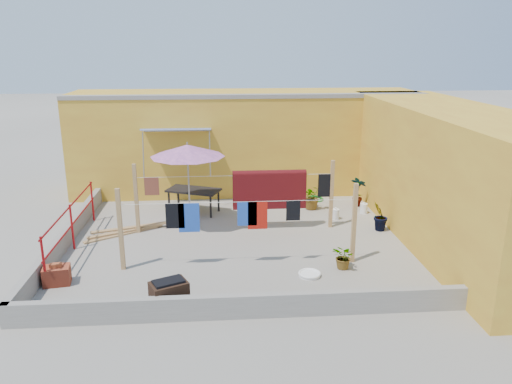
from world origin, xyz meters
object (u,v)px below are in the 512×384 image
(water_jug_a, at_px, (335,214))
(plant_back_a, at_px, (312,197))
(patio_umbrella, at_px, (187,151))
(brick_stack, at_px, (57,275))
(water_jug_b, at_px, (364,208))
(green_hose, at_px, (315,199))
(outdoor_table, at_px, (194,191))
(white_basin, at_px, (310,274))
(brazier, at_px, (169,295))

(water_jug_a, xyz_separation_m, plant_back_a, (-0.48, 0.94, 0.22))
(patio_umbrella, bearing_deg, brick_stack, -129.42)
(water_jug_b, height_order, green_hose, water_jug_b)
(outdoor_table, relative_size, water_jug_a, 4.94)
(white_basin, bearing_deg, water_jug_b, 59.62)
(water_jug_a, bearing_deg, green_hose, 96.86)
(water_jug_b, bearing_deg, outdoor_table, 174.38)
(white_basin, height_order, plant_back_a, plant_back_a)
(outdoor_table, bearing_deg, water_jug_a, -13.11)
(white_basin, distance_m, green_hose, 5.37)
(white_basin, relative_size, water_jug_a, 1.44)
(patio_umbrella, height_order, brick_stack, patio_umbrella)
(patio_umbrella, height_order, outdoor_table, patio_umbrella)
(water_jug_b, height_order, plant_back_a, plant_back_a)
(patio_umbrella, xyz_separation_m, outdoor_table, (0.05, 1.25, -1.43))
(water_jug_a, height_order, water_jug_b, same)
(brazier, height_order, water_jug_b, brazier)
(green_hose, bearing_deg, white_basin, -102.15)
(brazier, distance_m, white_basin, 3.02)
(water_jug_a, bearing_deg, plant_back_a, 116.98)
(outdoor_table, xyz_separation_m, plant_back_a, (3.43, 0.03, -0.26))
(green_hose, relative_size, plant_back_a, 0.75)
(brick_stack, xyz_separation_m, white_basin, (5.13, -0.04, -0.15))
(patio_umbrella, relative_size, brick_stack, 4.12)
(white_basin, bearing_deg, plant_back_a, 78.79)
(outdoor_table, distance_m, water_jug_b, 4.88)
(brazier, relative_size, water_jug_a, 2.32)
(outdoor_table, bearing_deg, white_basin, -59.49)
(green_hose, bearing_deg, brazier, -121.46)
(outdoor_table, distance_m, white_basin, 5.08)
(water_jug_b, xyz_separation_m, green_hose, (-1.14, 1.38, -0.11))
(brazier, bearing_deg, plant_back_a, 56.55)
(outdoor_table, xyz_separation_m, white_basin, (2.56, -4.35, -0.58))
(water_jug_a, relative_size, green_hose, 0.60)
(patio_umbrella, distance_m, water_jug_b, 5.30)
(outdoor_table, xyz_separation_m, green_hose, (3.69, 0.90, -0.58))
(patio_umbrella, relative_size, water_jug_a, 7.10)
(patio_umbrella, height_order, brazier, patio_umbrella)
(brick_stack, height_order, green_hose, brick_stack)
(patio_umbrella, bearing_deg, plant_back_a, 20.25)
(white_basin, bearing_deg, outdoor_table, 120.51)
(patio_umbrella, xyz_separation_m, brazier, (-0.17, -4.25, -1.77))
(water_jug_b, distance_m, green_hose, 1.79)
(outdoor_table, distance_m, plant_back_a, 3.44)
(water_jug_b, bearing_deg, water_jug_a, -154.77)
(patio_umbrella, relative_size, plant_back_a, 3.22)
(brazier, relative_size, green_hose, 1.40)
(patio_umbrella, height_order, white_basin, patio_umbrella)
(brick_stack, xyz_separation_m, water_jug_a, (6.48, 3.40, -0.05))
(white_basin, bearing_deg, brick_stack, 179.56)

